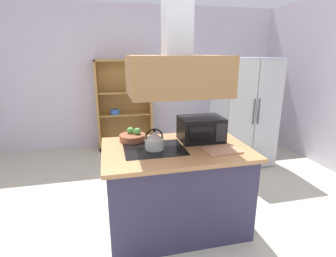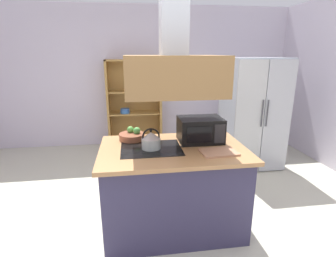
% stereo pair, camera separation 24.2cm
% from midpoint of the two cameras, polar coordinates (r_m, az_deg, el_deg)
% --- Properties ---
extents(ground_plane, '(7.80, 7.80, 0.00)m').
position_cam_midpoint_polar(ground_plane, '(2.95, -3.46, -21.85)').
color(ground_plane, beige).
extents(wall_back, '(6.00, 0.12, 2.70)m').
position_cam_midpoint_polar(wall_back, '(5.33, -9.31, 10.92)').
color(wall_back, silver).
rests_on(wall_back, ground).
extents(kitchen_island, '(1.47, 0.97, 0.90)m').
position_cam_midpoint_polar(kitchen_island, '(2.83, -0.86, -12.69)').
color(kitchen_island, '#34304E').
rests_on(kitchen_island, ground).
extents(range_hood, '(0.90, 0.70, 1.26)m').
position_cam_midpoint_polar(range_hood, '(2.48, -0.99, 14.26)').
color(range_hood, olive).
extents(refrigerator, '(0.90, 0.78, 1.75)m').
position_cam_midpoint_polar(refrigerator, '(4.50, 14.65, 3.54)').
color(refrigerator, '#B0BBC5').
rests_on(refrigerator, ground).
extents(dish_cabinet, '(1.04, 0.40, 1.70)m').
position_cam_midpoint_polar(dish_cabinet, '(5.20, -10.83, 4.03)').
color(dish_cabinet, '#AE803F').
rests_on(dish_cabinet, ground).
extents(kettle, '(0.19, 0.19, 0.21)m').
position_cam_midpoint_polar(kettle, '(2.58, -5.70, -2.68)').
color(kettle, '#B2BFB9').
rests_on(kettle, kitchen_island).
extents(cutting_board, '(0.36, 0.27, 0.02)m').
position_cam_midpoint_polar(cutting_board, '(2.57, 9.09, -4.79)').
color(cutting_board, tan).
rests_on(cutting_board, kitchen_island).
extents(microwave, '(0.46, 0.35, 0.26)m').
position_cam_midpoint_polar(microwave, '(2.82, 4.79, -0.10)').
color(microwave, black).
rests_on(microwave, kitchen_island).
extents(fruit_bowl, '(0.28, 0.28, 0.14)m').
position_cam_midpoint_polar(fruit_bowl, '(2.88, -10.13, -1.80)').
color(fruit_bowl, brown).
rests_on(fruit_bowl, kitchen_island).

